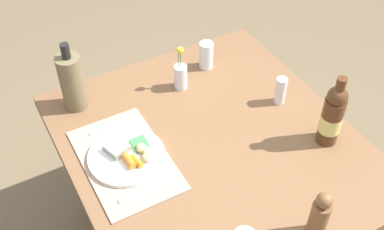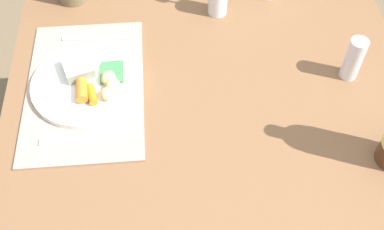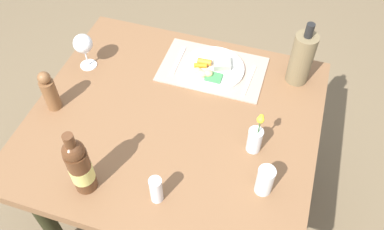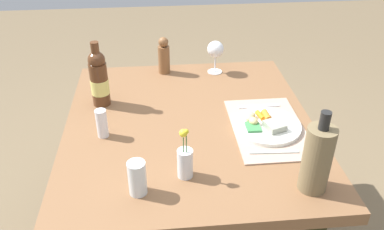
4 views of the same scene
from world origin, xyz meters
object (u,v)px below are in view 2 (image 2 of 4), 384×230
at_px(knife, 80,139).
at_px(dinner_plate, 89,82).
at_px(salt_shaker, 354,59).
at_px(dining_table, 213,126).
at_px(fork, 97,38).

bearing_deg(knife, dinner_plate, 174.88).
bearing_deg(salt_shaker, dinner_plate, -91.17).
xyz_separation_m(dining_table, salt_shaker, (-0.06, 0.35, 0.15)).
height_order(fork, knife, same).
bearing_deg(salt_shaker, knife, -77.27).
bearing_deg(knife, fork, 175.03).
xyz_separation_m(dining_table, dinner_plate, (-0.08, -0.30, 0.11)).
xyz_separation_m(dining_table, knife, (0.09, -0.32, 0.10)).
relative_size(dinner_plate, salt_shaker, 2.35).
distance_m(dining_table, dinner_plate, 0.33).
height_order(dinner_plate, knife, dinner_plate).
height_order(dining_table, salt_shaker, salt_shaker).
relative_size(dining_table, knife, 6.21).
xyz_separation_m(dinner_plate, salt_shaker, (0.01, 0.65, 0.04)).
height_order(dining_table, knife, knife).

